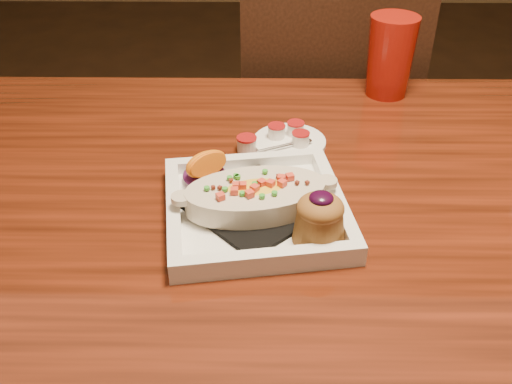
{
  "coord_description": "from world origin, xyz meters",
  "views": [
    {
      "loc": [
        -0.15,
        -0.65,
        1.23
      ],
      "look_at": [
        -0.16,
        0.01,
        0.77
      ],
      "focal_mm": 40.0,
      "sensor_mm": 36.0,
      "label": 1
    }
  ],
  "objects_px": {
    "red_tumbler": "(390,56)",
    "saucer": "(289,140)",
    "table": "(362,259)",
    "plate": "(262,204)",
    "chair_far": "(322,138)"
  },
  "relations": [
    {
      "from": "red_tumbler",
      "to": "saucer",
      "type": "bearing_deg",
      "value": -134.17
    },
    {
      "from": "table",
      "to": "plate",
      "type": "xyz_separation_m",
      "value": [
        -0.15,
        -0.03,
        0.12
      ]
    },
    {
      "from": "chair_far",
      "to": "saucer",
      "type": "xyz_separation_m",
      "value": [
        -0.11,
        -0.45,
        0.25
      ]
    },
    {
      "from": "saucer",
      "to": "red_tumbler",
      "type": "relative_size",
      "value": 0.8
    },
    {
      "from": "plate",
      "to": "saucer",
      "type": "bearing_deg",
      "value": 69.01
    },
    {
      "from": "plate",
      "to": "saucer",
      "type": "relative_size",
      "value": 2.27
    },
    {
      "from": "plate",
      "to": "saucer",
      "type": "xyz_separation_m",
      "value": [
        0.04,
        0.2,
        -0.02
      ]
    },
    {
      "from": "saucer",
      "to": "chair_far",
      "type": "bearing_deg",
      "value": 76.52
    },
    {
      "from": "table",
      "to": "saucer",
      "type": "relative_size",
      "value": 12.31
    },
    {
      "from": "plate",
      "to": "red_tumbler",
      "type": "xyz_separation_m",
      "value": [
        0.24,
        0.41,
        0.05
      ]
    },
    {
      "from": "table",
      "to": "chair_far",
      "type": "relative_size",
      "value": 1.61
    },
    {
      "from": "chair_far",
      "to": "red_tumbler",
      "type": "relative_size",
      "value": 6.09
    },
    {
      "from": "chair_far",
      "to": "saucer",
      "type": "height_order",
      "value": "chair_far"
    },
    {
      "from": "saucer",
      "to": "red_tumbler",
      "type": "distance_m",
      "value": 0.29
    },
    {
      "from": "chair_far",
      "to": "saucer",
      "type": "bearing_deg",
      "value": 76.52
    }
  ]
}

